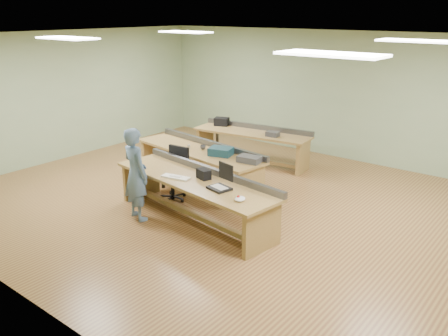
{
  "coord_description": "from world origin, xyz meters",
  "views": [
    {
      "loc": [
        4.93,
        -6.45,
        3.44
      ],
      "look_at": [
        0.26,
        -0.6,
        0.93
      ],
      "focal_mm": 38.0,
      "sensor_mm": 36.0,
      "label": 1
    }
  ],
  "objects_px": {
    "workbench_mid": "(200,158)",
    "laptop_base": "(219,188)",
    "person": "(136,174)",
    "task_chair": "(174,180)",
    "drinks_can": "(189,147)",
    "workbench_front": "(196,189)",
    "workbench_back": "(252,140)",
    "camera_bag": "(204,174)",
    "parts_bin_grey": "(249,159)",
    "mug": "(203,147)",
    "parts_bin_teal": "(221,151)"
  },
  "relations": [
    {
      "from": "camera_bag",
      "to": "parts_bin_grey",
      "type": "bearing_deg",
      "value": 103.06
    },
    {
      "from": "camera_bag",
      "to": "mug",
      "type": "relative_size",
      "value": 2.2
    },
    {
      "from": "task_chair",
      "to": "person",
      "type": "bearing_deg",
      "value": -87.56
    },
    {
      "from": "drinks_can",
      "to": "camera_bag",
      "type": "bearing_deg",
      "value": -39.23
    },
    {
      "from": "parts_bin_grey",
      "to": "camera_bag",
      "type": "bearing_deg",
      "value": -93.28
    },
    {
      "from": "mug",
      "to": "workbench_front",
      "type": "bearing_deg",
      "value": -53.24
    },
    {
      "from": "person",
      "to": "laptop_base",
      "type": "distance_m",
      "value": 1.52
    },
    {
      "from": "workbench_mid",
      "to": "task_chair",
      "type": "relative_size",
      "value": 3.19
    },
    {
      "from": "camera_bag",
      "to": "workbench_mid",
      "type": "bearing_deg",
      "value": 149.98
    },
    {
      "from": "task_chair",
      "to": "laptop_base",
      "type": "bearing_deg",
      "value": -26.39
    },
    {
      "from": "workbench_back",
      "to": "parts_bin_grey",
      "type": "height_order",
      "value": "parts_bin_grey"
    },
    {
      "from": "camera_bag",
      "to": "mug",
      "type": "bearing_deg",
      "value": 147.75
    },
    {
      "from": "mug",
      "to": "drinks_can",
      "type": "xyz_separation_m",
      "value": [
        -0.18,
        -0.22,
        0.01
      ]
    },
    {
      "from": "workbench_front",
      "to": "person",
      "type": "bearing_deg",
      "value": -137.51
    },
    {
      "from": "laptop_base",
      "to": "mug",
      "type": "relative_size",
      "value": 3.09
    },
    {
      "from": "camera_bag",
      "to": "mug",
      "type": "height_order",
      "value": "camera_bag"
    },
    {
      "from": "laptop_base",
      "to": "task_chair",
      "type": "bearing_deg",
      "value": 171.78
    },
    {
      "from": "drinks_can",
      "to": "workbench_back",
      "type": "bearing_deg",
      "value": 86.35
    },
    {
      "from": "person",
      "to": "parts_bin_teal",
      "type": "distance_m",
      "value": 1.91
    },
    {
      "from": "person",
      "to": "drinks_can",
      "type": "bearing_deg",
      "value": -63.58
    },
    {
      "from": "workbench_mid",
      "to": "laptop_base",
      "type": "relative_size",
      "value": 9.3
    },
    {
      "from": "camera_bag",
      "to": "parts_bin_teal",
      "type": "bearing_deg",
      "value": 133.26
    },
    {
      "from": "workbench_mid",
      "to": "laptop_base",
      "type": "bearing_deg",
      "value": -33.3
    },
    {
      "from": "person",
      "to": "workbench_mid",
      "type": "bearing_deg",
      "value": -68.5
    },
    {
      "from": "camera_bag",
      "to": "drinks_can",
      "type": "xyz_separation_m",
      "value": [
        -1.35,
        1.1,
        -0.03
      ]
    },
    {
      "from": "mug",
      "to": "drinks_can",
      "type": "bearing_deg",
      "value": -129.44
    },
    {
      "from": "drinks_can",
      "to": "workbench_front",
      "type": "bearing_deg",
      "value": -43.84
    },
    {
      "from": "workbench_front",
      "to": "workbench_back",
      "type": "relative_size",
      "value": 1.19
    },
    {
      "from": "person",
      "to": "camera_bag",
      "type": "distance_m",
      "value": 1.15
    },
    {
      "from": "laptop_base",
      "to": "mug",
      "type": "bearing_deg",
      "value": 150.08
    },
    {
      "from": "workbench_back",
      "to": "camera_bag",
      "type": "height_order",
      "value": "camera_bag"
    },
    {
      "from": "workbench_front",
      "to": "parts_bin_grey",
      "type": "height_order",
      "value": "parts_bin_grey"
    },
    {
      "from": "person",
      "to": "mug",
      "type": "height_order",
      "value": "person"
    },
    {
      "from": "workbench_mid",
      "to": "mug",
      "type": "height_order",
      "value": "workbench_mid"
    },
    {
      "from": "person",
      "to": "laptop_base",
      "type": "relative_size",
      "value": 4.7
    },
    {
      "from": "workbench_back",
      "to": "drinks_can",
      "type": "distance_m",
      "value": 2.05
    },
    {
      "from": "camera_bag",
      "to": "parts_bin_grey",
      "type": "xyz_separation_m",
      "value": [
        0.07,
        1.21,
        -0.03
      ]
    },
    {
      "from": "camera_bag",
      "to": "parts_bin_teal",
      "type": "height_order",
      "value": "camera_bag"
    },
    {
      "from": "person",
      "to": "task_chair",
      "type": "bearing_deg",
      "value": -68.58
    },
    {
      "from": "mug",
      "to": "drinks_can",
      "type": "distance_m",
      "value": 0.29
    },
    {
      "from": "mug",
      "to": "workbench_mid",
      "type": "bearing_deg",
      "value": -137.34
    },
    {
      "from": "workbench_back",
      "to": "task_chair",
      "type": "height_order",
      "value": "task_chair"
    },
    {
      "from": "workbench_back",
      "to": "workbench_mid",
      "type": "bearing_deg",
      "value": -97.46
    },
    {
      "from": "mug",
      "to": "drinks_can",
      "type": "relative_size",
      "value": 1.02
    },
    {
      "from": "workbench_front",
      "to": "workbench_mid",
      "type": "relative_size",
      "value": 1.06
    },
    {
      "from": "task_chair",
      "to": "parts_bin_grey",
      "type": "bearing_deg",
      "value": 29.88
    },
    {
      "from": "person",
      "to": "camera_bag",
      "type": "height_order",
      "value": "person"
    },
    {
      "from": "camera_bag",
      "to": "task_chair",
      "type": "distance_m",
      "value": 1.25
    },
    {
      "from": "workbench_back",
      "to": "laptop_base",
      "type": "bearing_deg",
      "value": -70.15
    },
    {
      "from": "mug",
      "to": "workbench_back",
      "type": "bearing_deg",
      "value": 91.67
    }
  ]
}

